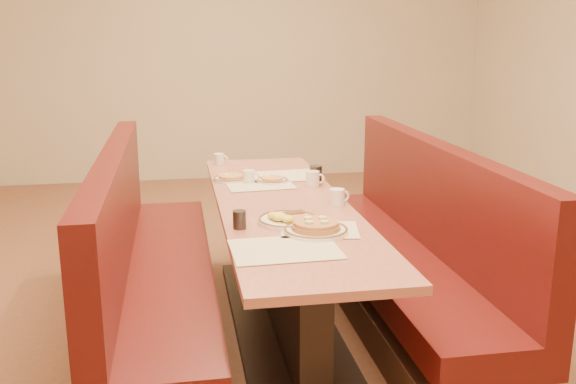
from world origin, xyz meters
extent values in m
plane|color=#9E6647|center=(0.00, 0.00, 0.00)|extent=(8.00, 8.00, 0.00)
cube|color=beige|center=(0.00, 4.00, 1.40)|extent=(6.00, 0.04, 2.80)
cube|color=black|center=(0.00, 0.00, 0.03)|extent=(0.55, 1.88, 0.06)
cube|color=black|center=(0.00, 0.00, 0.35)|extent=(0.15, 1.75, 0.71)
cube|color=#C8715D|center=(0.00, 0.00, 0.73)|extent=(0.70, 2.50, 0.04)
cube|color=#4C3326|center=(-0.68, 0.00, 0.10)|extent=(0.55, 2.50, 0.20)
cube|color=#520E11|center=(-0.68, 0.00, 0.37)|extent=(0.55, 2.50, 0.16)
cube|color=#520E11|center=(-0.89, 0.00, 0.75)|extent=(0.12, 2.50, 0.60)
cube|color=#4C3326|center=(0.68, 0.00, 0.10)|extent=(0.55, 2.50, 0.20)
cube|color=#520E11|center=(0.68, 0.00, 0.37)|extent=(0.55, 2.50, 0.16)
cube|color=#520E11|center=(0.89, 0.00, 0.75)|extent=(0.12, 2.50, 0.60)
cube|color=#F6ECC0|center=(-0.12, -0.76, 0.75)|extent=(0.47, 0.36, 0.00)
cube|color=#F6ECC0|center=(0.09, -0.52, 0.75)|extent=(0.40, 0.33, 0.00)
cube|color=#F6ECC0|center=(-0.07, 0.43, 0.75)|extent=(0.42, 0.33, 0.00)
cube|color=#F6ECC0|center=(0.12, 0.65, 0.75)|extent=(0.47, 0.37, 0.00)
cylinder|color=white|center=(0.06, -0.55, 0.76)|extent=(0.30, 0.30, 0.02)
torus|color=brown|center=(0.06, -0.55, 0.77)|extent=(0.30, 0.30, 0.01)
cylinder|color=#B78042|center=(0.06, -0.55, 0.78)|extent=(0.23, 0.23, 0.02)
cylinder|color=#B78042|center=(0.06, -0.55, 0.80)|extent=(0.21, 0.21, 0.02)
cylinder|color=beige|center=(0.10, -0.52, 0.81)|extent=(0.04, 0.04, 0.01)
cylinder|color=beige|center=(0.03, -0.52, 0.81)|extent=(0.04, 0.04, 0.01)
cylinder|color=beige|center=(0.02, -0.58, 0.81)|extent=(0.04, 0.04, 0.01)
cylinder|color=beige|center=(0.09, -0.59, 0.81)|extent=(0.04, 0.04, 0.01)
cylinder|color=white|center=(-0.04, -0.37, 0.76)|extent=(0.30, 0.30, 0.02)
torus|color=brown|center=(-0.04, -0.37, 0.77)|extent=(0.30, 0.30, 0.01)
ellipsoid|color=#FFF641|center=(-0.09, -0.39, 0.79)|extent=(0.08, 0.08, 0.04)
ellipsoid|color=#FFF641|center=(-0.05, -0.43, 0.79)|extent=(0.06, 0.06, 0.04)
ellipsoid|color=#FFF641|center=(-0.11, -0.35, 0.79)|extent=(0.06, 0.06, 0.03)
cylinder|color=brown|center=(0.00, -0.34, 0.78)|extent=(0.11, 0.06, 0.02)
cylinder|color=brown|center=(-0.01, -0.31, 0.78)|extent=(0.11, 0.06, 0.02)
cube|color=#CD8C40|center=(0.03, -0.40, 0.78)|extent=(0.10, 0.08, 0.02)
cylinder|color=white|center=(0.02, 0.51, 0.76)|extent=(0.20, 0.20, 0.01)
torus|color=brown|center=(0.02, 0.51, 0.76)|extent=(0.20, 0.20, 0.01)
cylinder|color=#E1914F|center=(0.02, 0.51, 0.77)|extent=(0.14, 0.14, 0.01)
ellipsoid|color=#FFF641|center=(-0.01, 0.52, 0.78)|extent=(0.04, 0.04, 0.02)
cylinder|color=white|center=(-0.23, 0.59, 0.76)|extent=(0.22, 0.22, 0.02)
torus|color=brown|center=(-0.23, 0.59, 0.77)|extent=(0.22, 0.22, 0.01)
cylinder|color=#E1914F|center=(-0.23, 0.59, 0.78)|extent=(0.15, 0.15, 0.02)
ellipsoid|color=#FFF641|center=(-0.26, 0.61, 0.78)|extent=(0.05, 0.05, 0.02)
cylinder|color=white|center=(0.28, -0.09, 0.79)|extent=(0.08, 0.08, 0.09)
torus|color=white|center=(0.32, -0.08, 0.79)|extent=(0.06, 0.03, 0.06)
cylinder|color=black|center=(0.28, -0.09, 0.83)|extent=(0.07, 0.07, 0.01)
cylinder|color=white|center=(-0.13, 0.51, 0.79)|extent=(0.07, 0.07, 0.08)
torus|color=white|center=(-0.09, 0.51, 0.79)|extent=(0.06, 0.02, 0.06)
cylinder|color=black|center=(-0.13, 0.51, 0.82)|extent=(0.06, 0.06, 0.01)
cylinder|color=white|center=(0.24, 0.37, 0.79)|extent=(0.08, 0.08, 0.09)
torus|color=white|center=(0.28, 0.35, 0.79)|extent=(0.06, 0.03, 0.06)
cylinder|color=black|center=(0.24, 0.37, 0.83)|extent=(0.07, 0.07, 0.01)
cylinder|color=white|center=(-0.27, 1.10, 0.79)|extent=(0.07, 0.07, 0.08)
torus|color=white|center=(-0.23, 1.09, 0.79)|extent=(0.06, 0.03, 0.05)
cylinder|color=black|center=(-0.27, 1.10, 0.82)|extent=(0.06, 0.06, 0.01)
cylinder|color=black|center=(-0.28, -0.42, 0.79)|extent=(0.06, 0.06, 0.09)
cylinder|color=silver|center=(-0.28, -0.42, 0.79)|extent=(0.06, 0.06, 0.09)
cylinder|color=black|center=(0.28, 0.45, 0.80)|extent=(0.07, 0.07, 0.10)
cylinder|color=silver|center=(0.28, 0.45, 0.80)|extent=(0.08, 0.08, 0.11)
camera|label=1|loc=(-0.56, -3.32, 1.66)|focal=40.00mm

